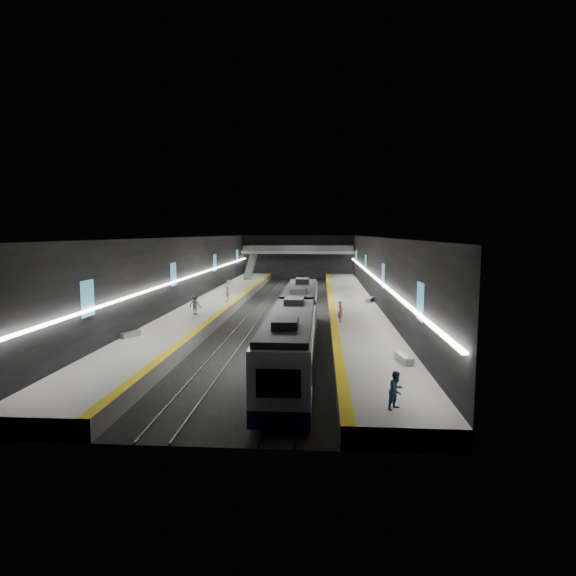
# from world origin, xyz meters

# --- Properties ---
(ground) EXTENTS (70.00, 70.00, 0.00)m
(ground) POSITION_xyz_m (0.00, 0.00, 0.00)
(ground) COLOR black
(ground) RESTS_ON ground
(ceiling) EXTENTS (20.00, 70.00, 0.04)m
(ceiling) POSITION_xyz_m (0.00, 0.00, 8.00)
(ceiling) COLOR beige
(ceiling) RESTS_ON wall_left
(wall_left) EXTENTS (0.04, 70.00, 8.00)m
(wall_left) POSITION_xyz_m (-10.00, 0.00, 4.00)
(wall_left) COLOR black
(wall_left) RESTS_ON ground
(wall_right) EXTENTS (0.04, 70.00, 8.00)m
(wall_right) POSITION_xyz_m (10.00, 0.00, 4.00)
(wall_right) COLOR black
(wall_right) RESTS_ON ground
(wall_back) EXTENTS (20.00, 0.04, 8.00)m
(wall_back) POSITION_xyz_m (0.00, 35.00, 4.00)
(wall_back) COLOR black
(wall_back) RESTS_ON ground
(wall_front) EXTENTS (20.00, 0.04, 8.00)m
(wall_front) POSITION_xyz_m (0.00, -35.00, 4.00)
(wall_front) COLOR black
(wall_front) RESTS_ON ground
(platform_left) EXTENTS (5.00, 70.00, 1.00)m
(platform_left) POSITION_xyz_m (-7.50, 0.00, 0.50)
(platform_left) COLOR slate
(platform_left) RESTS_ON ground
(tile_surface_left) EXTENTS (5.00, 70.00, 0.02)m
(tile_surface_left) POSITION_xyz_m (-7.50, 0.00, 1.01)
(tile_surface_left) COLOR #A5A5A0
(tile_surface_left) RESTS_ON platform_left
(tactile_strip_left) EXTENTS (0.60, 70.00, 0.02)m
(tactile_strip_left) POSITION_xyz_m (-5.30, 0.00, 1.02)
(tactile_strip_left) COLOR #E3BC0B
(tactile_strip_left) RESTS_ON platform_left
(platform_right) EXTENTS (5.00, 70.00, 1.00)m
(platform_right) POSITION_xyz_m (7.50, 0.00, 0.50)
(platform_right) COLOR slate
(platform_right) RESTS_ON ground
(tile_surface_right) EXTENTS (5.00, 70.00, 0.02)m
(tile_surface_right) POSITION_xyz_m (7.50, 0.00, 1.01)
(tile_surface_right) COLOR #A5A5A0
(tile_surface_right) RESTS_ON platform_right
(tactile_strip_right) EXTENTS (0.60, 70.00, 0.02)m
(tactile_strip_right) POSITION_xyz_m (5.30, 0.00, 1.02)
(tactile_strip_right) COLOR #E3BC0B
(tactile_strip_right) RESTS_ON platform_right
(rails) EXTENTS (6.52, 70.00, 0.12)m
(rails) POSITION_xyz_m (-0.00, 0.00, 0.06)
(rails) COLOR gray
(rails) RESTS_ON ground
(train) EXTENTS (2.69, 28.18, 3.60)m
(train) POSITION_xyz_m (2.50, -19.94, 2.20)
(train) COLOR #0E1135
(train) RESTS_ON ground
(ad_posters) EXTENTS (19.94, 53.50, 2.20)m
(ad_posters) POSITION_xyz_m (-0.00, 1.00, 4.50)
(ad_posters) COLOR #419FC3
(ad_posters) RESTS_ON wall_left
(cove_light_left) EXTENTS (0.25, 68.60, 0.12)m
(cove_light_left) POSITION_xyz_m (-9.80, 0.00, 3.80)
(cove_light_left) COLOR white
(cove_light_left) RESTS_ON wall_left
(cove_light_right) EXTENTS (0.25, 68.60, 0.12)m
(cove_light_right) POSITION_xyz_m (9.80, 0.00, 3.80)
(cove_light_right) COLOR white
(cove_light_right) RESTS_ON wall_right
(mezzanine_bridge) EXTENTS (20.00, 3.00, 1.50)m
(mezzanine_bridge) POSITION_xyz_m (0.00, 32.93, 5.04)
(mezzanine_bridge) COLOR gray
(mezzanine_bridge) RESTS_ON wall_left
(escalator) EXTENTS (1.20, 7.50, 3.92)m
(escalator) POSITION_xyz_m (-7.50, 26.00, 2.90)
(escalator) COLOR #99999E
(escalator) RESTS_ON platform_left
(bench_left_near) EXTENTS (1.08, 1.69, 0.40)m
(bench_left_near) POSITION_xyz_m (-9.42, -20.02, 1.20)
(bench_left_near) COLOR #99999E
(bench_left_near) RESTS_ON platform_left
(bench_left_far) EXTENTS (0.80, 2.00, 0.48)m
(bench_left_far) POSITION_xyz_m (-9.28, 16.20, 1.24)
(bench_left_far) COLOR #99999E
(bench_left_far) RESTS_ON platform_left
(bench_right_near) EXTENTS (0.84, 1.94, 0.46)m
(bench_right_near) POSITION_xyz_m (9.01, -25.46, 1.23)
(bench_right_near) COLOR #99999E
(bench_right_near) RESTS_ON platform_right
(bench_right_far) EXTENTS (1.18, 2.02, 0.48)m
(bench_right_far) POSITION_xyz_m (9.50, -0.84, 1.24)
(bench_right_far) COLOR #99999E
(bench_right_far) RESTS_ON platform_right
(passenger_right_a) EXTENTS (0.53, 0.71, 1.78)m
(passenger_right_a) POSITION_xyz_m (5.83, -13.01, 1.89)
(passenger_right_a) COLOR #BE5F47
(passenger_right_a) RESTS_ON platform_right
(passenger_right_b) EXTENTS (1.00, 1.01, 1.65)m
(passenger_right_b) POSITION_xyz_m (7.41, -33.00, 1.82)
(passenger_right_b) COLOR #476C9A
(passenger_right_b) RESTS_ON platform_right
(passenger_left_a) EXTENTS (0.71, 1.06, 1.68)m
(passenger_left_a) POSITION_xyz_m (-5.97, -1.81, 1.84)
(passenger_left_a) COLOR silver
(passenger_left_a) RESTS_ON platform_left
(passenger_left_b) EXTENTS (1.38, 1.06, 1.89)m
(passenger_left_b) POSITION_xyz_m (-7.22, -10.40, 1.95)
(passenger_left_b) COLOR #3A3B41
(passenger_left_b) RESTS_ON platform_left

